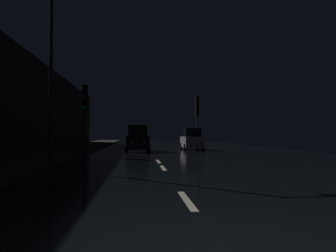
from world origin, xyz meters
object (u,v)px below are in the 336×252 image
streetlamp_overhead (61,50)px  car_approaching_headlights (138,139)px  car_parked_right_far (192,140)px  traffic_light_far_left (85,104)px  traffic_light_far_right (197,111)px

streetlamp_overhead → car_approaching_headlights: size_ratio=1.80×
streetlamp_overhead → car_approaching_headlights: streetlamp_overhead is taller
car_parked_right_far → traffic_light_far_left: bearing=131.6°
traffic_light_far_right → streetlamp_overhead: streetlamp_overhead is taller
traffic_light_far_left → car_approaching_headlights: (3.59, 5.18, -2.49)m
traffic_light_far_left → car_approaching_headlights: bearing=154.8°
traffic_light_far_left → streetlamp_overhead: size_ratio=0.61×
traffic_light_far_left → car_parked_right_far: (8.61, 7.64, -2.59)m
traffic_light_far_left → car_parked_right_far: traffic_light_far_left is taller
traffic_light_far_right → car_parked_right_far: (-0.80, -1.55, -2.86)m
car_parked_right_far → traffic_light_far_right: bearing=-27.4°
streetlamp_overhead → car_parked_right_far: (8.38, 15.75, -4.27)m
streetlamp_overhead → car_parked_right_far: 18.34m
traffic_light_far_right → car_approaching_headlights: size_ratio=1.17×
traffic_light_far_right → streetlamp_overhead: size_ratio=0.65×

